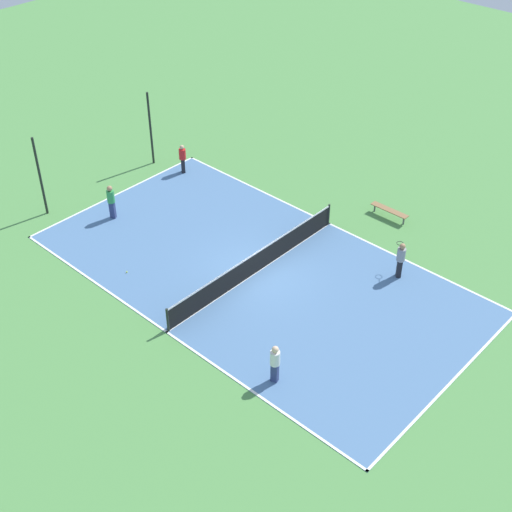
{
  "coord_description": "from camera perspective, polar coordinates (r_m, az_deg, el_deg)",
  "views": [
    {
      "loc": [
        -17.81,
        -16.4,
        18.86
      ],
      "look_at": [
        0.0,
        0.0,
        0.9
      ],
      "focal_mm": 50.0,
      "sensor_mm": 36.0,
      "label": 1
    }
  ],
  "objects": [
    {
      "name": "tennis_net",
      "position": [
        30.34,
        0.0,
        -0.48
      ],
      "size": [
        10.15,
        0.1,
        1.11
      ],
      "color": "black",
      "rests_on": "court_surface"
    },
    {
      "name": "tennis_ball_right_alley",
      "position": [
        31.14,
        -10.3,
        -1.27
      ],
      "size": [
        0.07,
        0.07,
        0.07
      ],
      "primitive_type": "sphere",
      "color": "#CCE033",
      "rests_on": "court_surface"
    },
    {
      "name": "player_baseline_gray",
      "position": [
        30.5,
        11.5,
        -0.13
      ],
      "size": [
        0.93,
        0.85,
        1.7
      ],
      "rotation": [
        0.0,
        0.0,
        0.69
      ],
      "color": "black",
      "rests_on": "court_surface"
    },
    {
      "name": "player_far_white",
      "position": [
        25.31,
        1.53,
        -8.44
      ],
      "size": [
        0.45,
        0.45,
        1.66
      ],
      "rotation": [
        0.0,
        0.0,
        5.0
      ],
      "color": "navy",
      "rests_on": "court_surface"
    },
    {
      "name": "player_coach_red",
      "position": [
        37.64,
        -5.9,
        7.89
      ],
      "size": [
        0.51,
        0.51,
        1.57
      ],
      "rotation": [
        0.0,
        0.0,
        0.88
      ],
      "color": "black",
      "rests_on": "court_surface"
    },
    {
      "name": "court_surface",
      "position": [
        30.69,
        0.0,
        -1.33
      ],
      "size": [
        10.35,
        19.09,
        0.02
      ],
      "color": "#4C729E",
      "rests_on": "ground_plane"
    },
    {
      "name": "ground_plane",
      "position": [
        30.69,
        0.0,
        -1.35
      ],
      "size": [
        80.0,
        80.0,
        0.0
      ],
      "primitive_type": "plane",
      "color": "#518E47"
    },
    {
      "name": "fence_post_back_right",
      "position": [
        38.25,
        -8.44,
        10.04
      ],
      "size": [
        0.12,
        0.12,
        4.05
      ],
      "color": "black",
      "rests_on": "ground_plane"
    },
    {
      "name": "fence_post_back_left",
      "position": [
        34.96,
        -16.89,
        6.09
      ],
      "size": [
        0.12,
        0.12,
        4.05
      ],
      "color": "black",
      "rests_on": "ground_plane"
    },
    {
      "name": "tennis_ball_midcourt",
      "position": [
        29.61,
        -4.52,
        -3.0
      ],
      "size": [
        0.07,
        0.07,
        0.07
      ],
      "primitive_type": "sphere",
      "color": "#CCE033",
      "rests_on": "court_surface"
    },
    {
      "name": "player_far_green",
      "position": [
        34.31,
        -11.52,
        4.44
      ],
      "size": [
        0.49,
        0.49,
        1.74
      ],
      "rotation": [
        0.0,
        0.0,
        5.21
      ],
      "color": "navy",
      "rests_on": "court_surface"
    },
    {
      "name": "bench",
      "position": [
        34.57,
        10.63,
        3.59
      ],
      "size": [
        0.36,
        1.95,
        0.45
      ],
      "rotation": [
        0.0,
        0.0,
        1.57
      ],
      "color": "olive",
      "rests_on": "ground_plane"
    }
  ]
}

